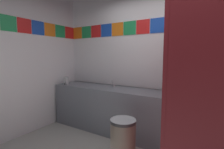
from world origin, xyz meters
The scene contains 7 objects.
wall_back centered at (0.00, 1.51, 1.38)m, with size 4.53×0.09×2.76m.
wall_side centered at (-2.30, 0.00, 1.38)m, with size 0.09×2.93×2.76m.
vanity_counter centered at (-1.03, 1.16, 0.42)m, with size 2.37×0.61×0.83m.
faucet_center centered at (-1.03, 1.25, 0.88)m, with size 0.04×0.10×0.14m.
soap_dispenser centered at (-2.02, 0.98, 0.91)m, with size 0.09×0.09×0.16m.
stall_divider centered at (0.44, 0.43, 1.08)m, with size 0.92×1.56×2.15m.
trash_bin centered at (-0.36, 0.40, 0.30)m, with size 0.34×0.34×0.59m.
Camera 1 is at (0.65, -1.50, 1.42)m, focal length 27.09 mm.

